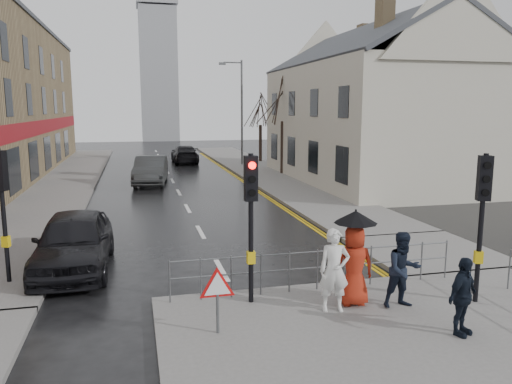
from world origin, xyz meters
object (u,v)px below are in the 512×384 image
pedestrian_b (403,270)px  pedestrian_d (463,296)px  pedestrian_with_umbrella (354,255)px  car_parked (74,241)px  car_mid (151,170)px  pedestrian_a (334,270)px

pedestrian_b → pedestrian_d: bearing=-77.1°
pedestrian_with_umbrella → car_parked: (-6.40, 4.50, -0.46)m
pedestrian_with_umbrella → car_mid: pedestrian_with_umbrella is taller
pedestrian_b → pedestrian_d: 1.58m
pedestrian_b → car_parked: bearing=145.0°
car_parked → pedestrian_d: bearing=-38.2°
pedestrian_d → pedestrian_b: bearing=78.4°
pedestrian_b → pedestrian_with_umbrella: pedestrian_with_umbrella is taller
pedestrian_with_umbrella → pedestrian_d: (1.40, -1.91, -0.37)m
pedestrian_d → car_mid: size_ratio=0.31×
car_mid → pedestrian_d: bearing=-70.0°
pedestrian_a → pedestrian_with_umbrella: (0.56, 0.21, 0.24)m
pedestrian_b → car_mid: 21.48m
car_mid → pedestrian_a: bearing=-74.2°
car_parked → pedestrian_a: bearing=-37.7°
pedestrian_b → car_mid: size_ratio=0.34×
pedestrian_a → car_mid: 21.02m
pedestrian_with_umbrella → pedestrian_d: 2.39m
pedestrian_d → car_parked: 10.09m
car_parked → pedestrian_with_umbrella: bearing=-33.9°
pedestrian_a → pedestrian_with_umbrella: bearing=30.2°
pedestrian_d → car_mid: pedestrian_d is taller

